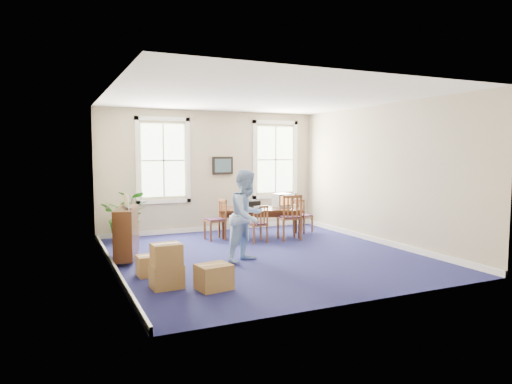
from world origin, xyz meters
name	(u,v)px	position (x,y,z in m)	size (l,w,h in m)	color
floor	(264,255)	(0.00, 0.00, 0.00)	(6.50, 6.50, 0.00)	navy
ceiling	(264,97)	(0.00, 0.00, 3.20)	(6.50, 6.50, 0.00)	white
wall_back	(212,171)	(0.00, 3.25, 1.60)	(6.50, 6.50, 0.00)	tan
wall_front	(365,189)	(0.00, -3.25, 1.60)	(6.50, 6.50, 0.00)	tan
wall_left	(110,181)	(-3.00, 0.00, 1.60)	(6.50, 6.50, 0.00)	tan
wall_right	(381,174)	(3.00, 0.00, 1.60)	(6.50, 6.50, 0.00)	tan
baseboard_back	(212,228)	(0.00, 3.22, 0.06)	(6.00, 0.04, 0.12)	white
baseboard_left	(114,267)	(-2.97, 0.00, 0.06)	(0.04, 6.50, 0.12)	white
baseboard_right	(379,240)	(2.97, 0.00, 0.06)	(0.04, 6.50, 0.12)	white
window_left	(163,160)	(-1.30, 3.23, 1.90)	(1.40, 0.12, 2.20)	white
window_right	(275,160)	(1.90, 3.23, 1.90)	(1.40, 0.12, 2.20)	white
wall_picture	(223,166)	(0.30, 3.20, 1.75)	(0.58, 0.06, 0.48)	black
conference_table	(261,222)	(0.86, 1.96, 0.35)	(2.07, 0.94, 0.71)	#44230F
crt_tv	(282,200)	(1.47, 2.01, 0.88)	(0.38, 0.41, 0.34)	#B7B7BC
game_console	(292,205)	(1.75, 1.96, 0.73)	(0.17, 0.21, 0.05)	white
equipment_bag	(252,205)	(0.62, 2.01, 0.80)	(0.39, 0.25, 0.19)	black
chair_near_left	(257,224)	(0.43, 1.26, 0.44)	(0.40, 0.40, 0.88)	brown
chair_near_right	(289,217)	(1.28, 1.26, 0.55)	(0.49, 0.49, 1.10)	brown
chair_end_left	(215,220)	(-0.37, 1.96, 0.49)	(0.44, 0.44, 0.98)	brown
chair_end_right	(303,216)	(2.08, 1.96, 0.45)	(0.40, 0.40, 0.90)	brown
man	(247,216)	(-0.52, -0.35, 0.89)	(0.87, 0.67, 1.78)	#96BAE9
credenza	(127,236)	(-2.63, 0.71, 0.48)	(0.35, 1.22, 0.96)	#44230F
brochure_rack	(127,204)	(-2.61, 0.71, 1.10)	(0.12, 0.65, 0.29)	#99999E
potted_plant	(127,216)	(-2.33, 2.66, 0.60)	(1.09, 0.95, 1.21)	#1B4D10
cardboard_boxes	(177,262)	(-2.17, -1.35, 0.37)	(1.29, 1.29, 0.74)	olive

